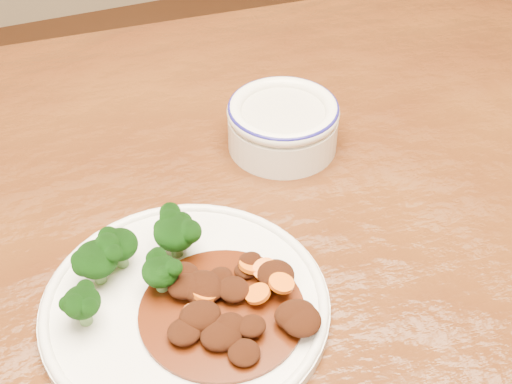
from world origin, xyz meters
name	(u,v)px	position (x,y,z in m)	size (l,w,h in m)	color
dining_table	(280,290)	(0.00, 0.00, 0.67)	(1.55, 0.99, 0.75)	#532A0E
dinner_plate	(185,305)	(-0.11, -0.06, 0.76)	(0.25, 0.25, 0.02)	white
broccoli_florets	(131,257)	(-0.15, -0.01, 0.79)	(0.13, 0.08, 0.04)	#588846
mince_stew	(230,305)	(-0.08, -0.08, 0.77)	(0.14, 0.14, 0.02)	#421A07
dip_bowl	(283,123)	(0.05, 0.13, 0.78)	(0.12, 0.12, 0.05)	white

